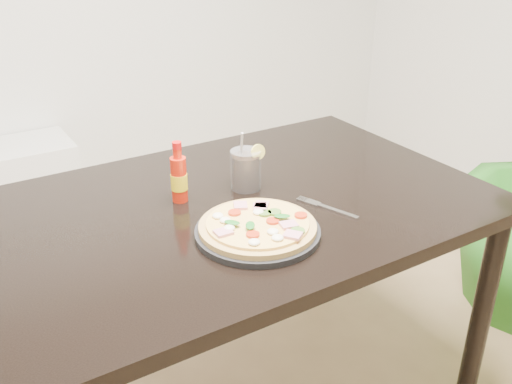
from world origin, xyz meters
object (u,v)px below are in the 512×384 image
cola_cup (246,170)px  fork (325,207)px  plate (258,232)px  hot_sauce_bottle (179,178)px  pizza (258,225)px  dining_table (233,229)px

cola_cup → fork: 0.25m
plate → hot_sauce_bottle: size_ratio=1.80×
pizza → cola_cup: size_ratio=1.63×
hot_sauce_bottle → cola_cup: bearing=-7.4°
plate → pizza: size_ratio=1.07×
dining_table → hot_sauce_bottle: bearing=144.1°
plate → cola_cup: cola_cup is taller
pizza → cola_cup: 0.27m
plate → hot_sauce_bottle: bearing=106.5°
plate → fork: size_ratio=1.68×
cola_cup → fork: bearing=-62.4°
pizza → fork: size_ratio=1.57×
plate → pizza: 0.02m
cola_cup → plate: bearing=-114.9°
plate → pizza: pizza is taller
pizza → hot_sauce_bottle: size_ratio=1.68×
dining_table → plate: 0.21m
hot_sauce_bottle → cola_cup: 0.20m
fork → cola_cup: bearing=98.4°
pizza → cola_cup: (0.11, 0.25, 0.03)m
hot_sauce_bottle → plate: bearing=-73.5°
dining_table → cola_cup: cola_cup is taller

